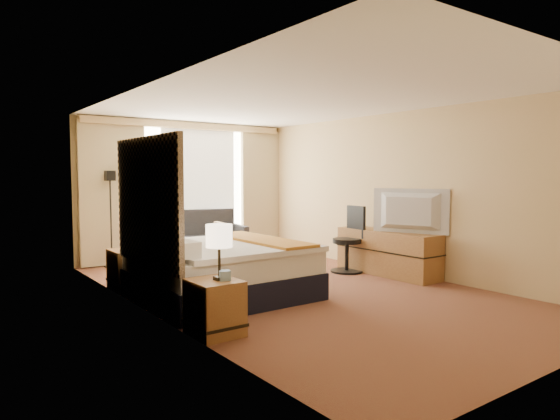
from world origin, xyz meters
TOP-DOWN VIEW (x-y plane):
  - floor at (0.00, 0.00)m, footprint 4.20×7.00m
  - ceiling at (0.00, 0.00)m, footprint 4.20×7.00m
  - wall_back at (0.00, 3.50)m, footprint 4.20×0.02m
  - wall_left at (-2.10, 0.00)m, footprint 0.02×7.00m
  - wall_right at (2.10, 0.00)m, footprint 0.02×7.00m
  - headboard at (-2.06, 0.20)m, footprint 0.06×1.85m
  - nightstand_left at (-1.87, -1.05)m, footprint 0.45×0.52m
  - nightstand_right at (-1.87, 1.45)m, footprint 0.45×0.52m
  - media_dresser at (1.83, 0.00)m, footprint 0.50×1.80m
  - window at (0.25, 3.47)m, footprint 2.30×0.02m
  - curtains at (-0.00, 3.39)m, footprint 4.12×0.19m
  - bed at (-1.06, 0.25)m, footprint 2.05×1.87m
  - loveseat at (0.15, 3.04)m, footprint 1.59×1.03m
  - floor_lamp at (-1.54, 3.21)m, footprint 0.21×0.21m
  - desk_chair at (1.49, 0.51)m, footprint 0.53×0.53m
  - lamp_left at (-1.83, -1.09)m, footprint 0.26×0.26m
  - lamp_right at (-1.84, 1.44)m, footprint 0.29×0.29m
  - tissue_box at (-1.80, -1.13)m, footprint 0.13×0.13m
  - telephone at (-1.85, 1.40)m, footprint 0.21×0.17m
  - television at (1.78, -0.44)m, footprint 0.55×1.16m

SIDE VIEW (x-z plane):
  - floor at x=0.00m, z-range -0.01..0.01m
  - nightstand_left at x=-1.87m, z-range 0.00..0.55m
  - nightstand_right at x=-1.87m, z-range 0.00..0.55m
  - loveseat at x=0.15m, z-range -0.16..0.77m
  - media_dresser at x=1.83m, z-range 0.00..0.70m
  - bed at x=-1.06m, z-range -0.13..0.86m
  - desk_chair at x=1.49m, z-range -0.06..1.02m
  - telephone at x=-1.85m, z-range 0.55..0.63m
  - tissue_box at x=-1.80m, z-range 0.55..0.65m
  - lamp_left at x=-1.83m, z-range 0.70..1.26m
  - lamp_right at x=-1.84m, z-range 0.72..1.32m
  - television at x=1.78m, z-range 0.70..1.38m
  - floor_lamp at x=-1.54m, z-range 0.34..2.01m
  - headboard at x=-2.06m, z-range 0.53..2.03m
  - wall_back at x=0.00m, z-range 0.00..2.60m
  - wall_left at x=-2.10m, z-range 0.00..2.60m
  - wall_right at x=2.10m, z-range 0.00..2.60m
  - window at x=0.25m, z-range 0.17..2.47m
  - curtains at x=0.00m, z-range 0.13..2.69m
  - ceiling at x=0.00m, z-range 2.59..2.61m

